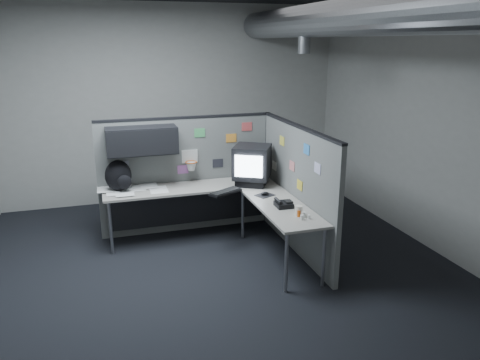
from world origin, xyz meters
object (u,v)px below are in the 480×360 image
object	(u,v)px
monitor	(252,164)
backpack	(119,176)
keyboard	(225,192)
phone	(283,204)
desk	(214,200)

from	to	relation	value
monitor	backpack	xyz separation A→B (m)	(-1.75, 0.20, -0.07)
keyboard	phone	size ratio (longest dim) A/B	2.27
monitor	phone	bearing A→B (deg)	-102.41
monitor	backpack	world-z (taller)	monitor
backpack	monitor	bearing A→B (deg)	-14.53
desk	monitor	xyz separation A→B (m)	(0.58, 0.16, 0.39)
desk	keyboard	xyz separation A→B (m)	(0.12, -0.14, 0.14)
monitor	backpack	bearing A→B (deg)	157.62
keyboard	monitor	bearing A→B (deg)	48.66
keyboard	phone	bearing A→B (deg)	-37.42
monitor	desk	bearing A→B (deg)	179.61
monitor	phone	xyz separation A→B (m)	(0.06, -0.98, -0.24)
monitor	keyboard	distance (m)	0.60
monitor	keyboard	world-z (taller)	monitor
desk	monitor	world-z (taller)	monitor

